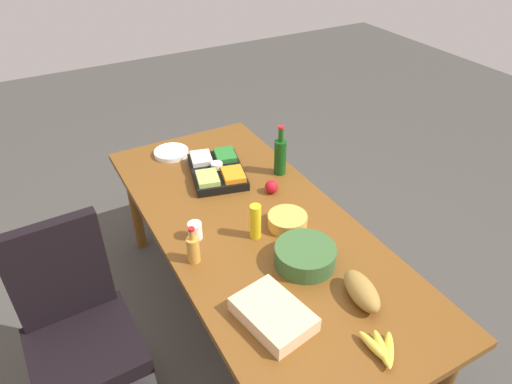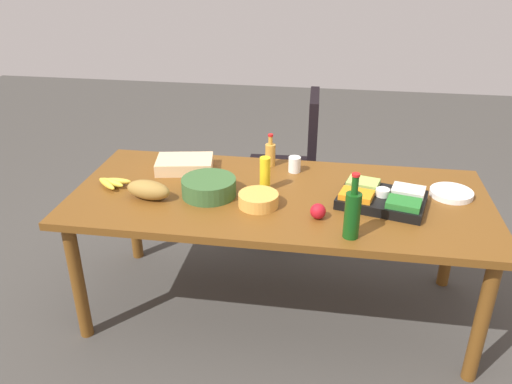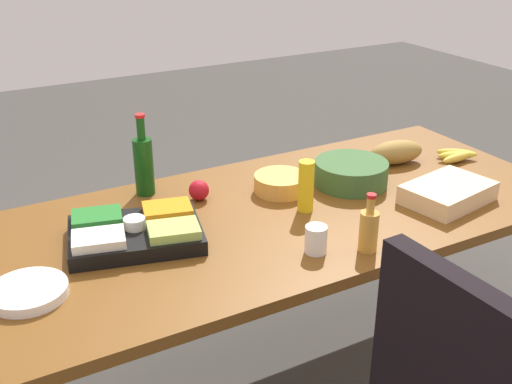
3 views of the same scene
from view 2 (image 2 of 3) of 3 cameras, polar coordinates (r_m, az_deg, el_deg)
name	(u,v)px [view 2 (image 2 of 3)]	position (r m, az deg, el deg)	size (l,w,h in m)	color
ground_plane	(277,307)	(3.11, 2.32, -12.62)	(10.00, 10.00, 0.00)	#423F3B
conference_table	(279,207)	(2.74, 2.57, -1.63)	(2.19, 0.96, 0.74)	brown
office_chair	(288,180)	(3.71, 3.59, 1.39)	(0.56, 0.56, 1.02)	gray
banana_bunch	(111,182)	(2.89, -15.77, 1.03)	(0.20, 0.14, 0.04)	yellow
chip_bowl	(258,200)	(2.57, 0.27, -0.86)	(0.20, 0.20, 0.07)	gold
veggie_tray	(382,198)	(2.66, 13.83, -0.65)	(0.48, 0.39, 0.09)	black
paper_cup	(295,164)	(2.96, 4.30, 3.08)	(0.07, 0.07, 0.09)	white
sheet_cake	(185,164)	(3.01, -7.93, 3.07)	(0.32, 0.22, 0.07)	beige
salad_bowl	(209,187)	(2.69, -5.26, 0.55)	(0.28, 0.28, 0.09)	#375D2E
paper_plate_stack	(451,193)	(2.87, 20.89, -0.13)	(0.22, 0.22, 0.03)	white
mustard_bottle	(265,174)	(2.71, 1.00, 2.01)	(0.06, 0.06, 0.19)	yellow
wine_bottle	(352,213)	(2.31, 10.66, -2.34)	(0.08, 0.08, 0.31)	#124713
bread_loaf	(148,190)	(2.70, -11.88, 0.24)	(0.24, 0.11, 0.10)	olive
apple_red	(318,211)	(2.48, 6.91, -2.13)	(0.08, 0.08, 0.08)	#B51320
dressing_bottle	(270,154)	(3.03, 1.60, 4.28)	(0.07, 0.07, 0.20)	gold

